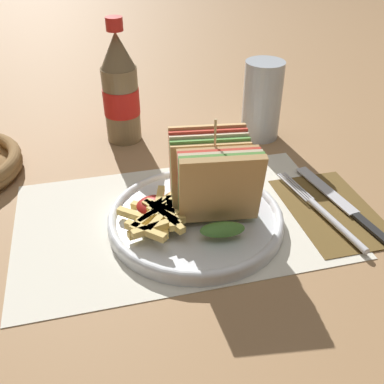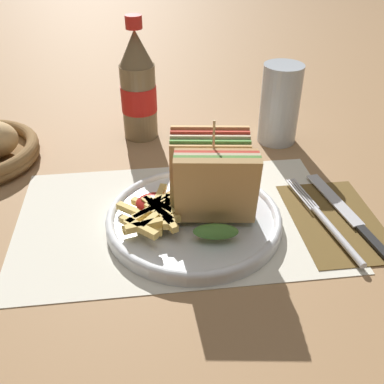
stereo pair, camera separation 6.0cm
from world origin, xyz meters
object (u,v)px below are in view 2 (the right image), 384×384
at_px(coke_bottle_near, 138,88).
at_px(club_sandwich, 212,181).
at_px(fork, 329,226).
at_px(plate_main, 194,219).
at_px(knife, 351,218).
at_px(glass_near, 279,109).

bearing_deg(coke_bottle_near, club_sandwich, -72.73).
bearing_deg(club_sandwich, coke_bottle_near, 107.27).
bearing_deg(fork, club_sandwich, 158.92).
distance_m(plate_main, fork, 0.18).
distance_m(knife, glass_near, 0.25).
height_order(plate_main, knife, plate_main).
distance_m(fork, knife, 0.04).
distance_m(fork, coke_bottle_near, 0.40).
bearing_deg(glass_near, coke_bottle_near, 168.52).
height_order(plate_main, coke_bottle_near, coke_bottle_near).
distance_m(fork, glass_near, 0.27).
xyz_separation_m(fork, knife, (0.04, 0.02, -0.00)).
bearing_deg(coke_bottle_near, glass_near, -11.48).
xyz_separation_m(club_sandwich, coke_bottle_near, (-0.09, 0.28, 0.02)).
xyz_separation_m(club_sandwich, fork, (0.15, -0.03, -0.06)).
bearing_deg(glass_near, plate_main, -128.09).
height_order(knife, coke_bottle_near, coke_bottle_near).
relative_size(fork, knife, 0.89).
bearing_deg(club_sandwich, plate_main, 178.65).
relative_size(knife, coke_bottle_near, 1.04).
distance_m(club_sandwich, fork, 0.17).
xyz_separation_m(club_sandwich, glass_near, (0.15, 0.23, -0.01)).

